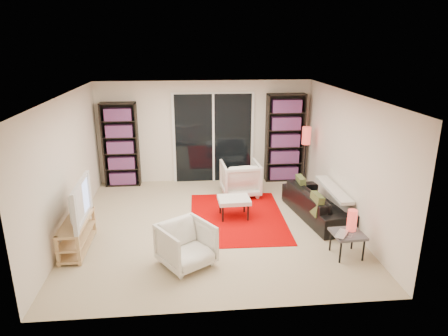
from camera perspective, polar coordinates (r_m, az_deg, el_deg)
The scene contains 20 objects.
floor at distance 7.52m, azimuth -1.70°, elevation -8.03°, with size 5.00×5.00×0.00m, color #C2B08A.
wall_back at distance 9.49m, azimuth -2.76°, elevation 5.16°, with size 5.00×0.02×2.40m, color silver.
wall_front at distance 4.75m, azimuth 0.18°, elevation -8.12°, with size 5.00×0.02×2.40m, color silver.
wall_left at distance 7.37m, azimuth -21.58°, elevation 0.15°, with size 0.02×5.00×2.40m, color silver.
wall_right at distance 7.64m, azimuth 17.26°, elevation 1.23°, with size 0.02×5.00×2.40m, color silver.
ceiling at distance 6.82m, azimuth -1.88°, elevation 10.42°, with size 5.00×5.00×0.02m, color white.
sliding_door at distance 9.50m, azimuth -1.53°, elevation 4.26°, with size 1.92×0.08×2.16m.
bookshelf_left at distance 9.50m, azimuth -14.54°, elevation 3.22°, with size 0.80×0.30×1.95m.
bookshelf_right at distance 9.64m, azimuth 8.69°, elevation 4.26°, with size 0.90×0.30×2.10m.
tv_stand at distance 7.01m, azimuth -20.25°, elevation -8.85°, with size 0.37×1.15×0.50m.
tv at distance 6.78m, azimuth -20.59°, elevation -4.54°, with size 1.15×0.15×0.66m, color black.
rug at distance 7.79m, azimuth 1.90°, elevation -7.01°, with size 1.78×2.41×0.01m, color #B80000.
sofa at distance 7.93m, azimuth 13.35°, elevation -4.96°, with size 1.88×0.74×0.55m, color black.
armchair_back at distance 8.79m, azimuth 2.34°, elevation -1.48°, with size 0.80×0.82×0.75m, color silver.
armchair_front at distance 6.15m, azimuth -5.42°, elevation -10.87°, with size 0.71×0.74×0.67m, color silver.
ottoman at distance 7.66m, azimuth 1.43°, elevation -4.68°, with size 0.62×0.51×0.40m.
side_table at distance 6.64m, azimuth 17.24°, elevation -9.18°, with size 0.50×0.50×0.40m.
laptop at distance 6.50m, azimuth 16.89°, elevation -9.15°, with size 0.35×0.22×0.03m, color silver.
table_lamp at distance 6.65m, azimuth 17.82°, elevation -7.12°, with size 0.15×0.15×0.34m, color red.
floor_lamp at distance 9.14m, azimuth 11.64°, elevation 3.70°, with size 0.22×0.22×1.44m.
Camera 1 is at (-0.42, -6.75, 3.28)m, focal length 32.00 mm.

